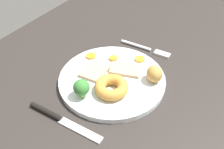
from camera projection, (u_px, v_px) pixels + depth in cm
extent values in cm
cube|color=#2B2623|center=(128.00, 81.00, 66.68)|extent=(120.00, 84.00, 3.60)
cylinder|color=white|center=(112.00, 80.00, 63.51)|extent=(26.63, 26.63, 1.40)
cube|color=tan|center=(94.00, 71.00, 64.22)|extent=(7.12, 6.44, 0.80)
cube|color=tan|center=(126.00, 69.00, 64.88)|extent=(6.78, 8.73, 0.80)
torus|color=#C68938|center=(112.00, 88.00, 58.51)|extent=(8.04, 8.04, 2.64)
ellipsoid|color=#BC8C42|center=(154.00, 74.00, 60.95)|extent=(5.83, 5.79, 4.14)
cylinder|color=orange|center=(113.00, 58.00, 68.36)|extent=(2.20, 2.20, 0.66)
cylinder|color=orange|center=(139.00, 59.00, 68.31)|extent=(2.73, 2.73, 0.46)
cylinder|color=orange|center=(91.00, 56.00, 69.32)|extent=(2.73, 2.73, 0.55)
cylinder|color=#8CB766|center=(82.00, 94.00, 57.95)|extent=(1.65, 1.65, 1.32)
sphere|color=#387A33|center=(81.00, 87.00, 56.62)|extent=(3.81, 3.81, 3.81)
cylinder|color=silver|center=(136.00, 45.00, 75.10)|extent=(1.46, 9.54, 0.90)
cube|color=silver|center=(162.00, 54.00, 72.18)|extent=(2.26, 4.61, 0.60)
cylinder|color=black|center=(46.00, 111.00, 55.90)|extent=(1.54, 8.54, 1.20)
cube|color=silver|center=(79.00, 129.00, 52.76)|extent=(2.12, 10.56, 0.40)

